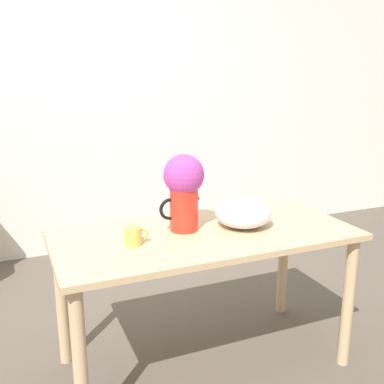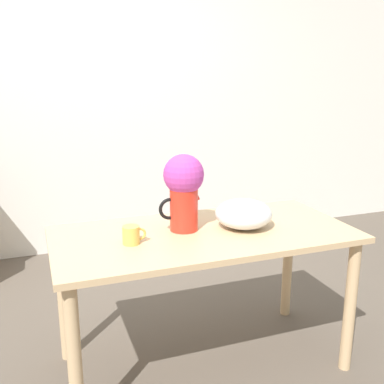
{
  "view_description": "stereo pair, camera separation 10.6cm",
  "coord_description": "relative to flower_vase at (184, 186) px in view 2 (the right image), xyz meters",
  "views": [
    {
      "loc": [
        -0.66,
        -1.97,
        1.51
      ],
      "look_at": [
        0.18,
        0.02,
        0.94
      ],
      "focal_mm": 42.0,
      "sensor_mm": 36.0,
      "label": 1
    },
    {
      "loc": [
        -0.56,
        -2.01,
        1.51
      ],
      "look_at": [
        0.18,
        0.02,
        0.94
      ],
      "focal_mm": 42.0,
      "sensor_mm": 36.0,
      "label": 2
    }
  ],
  "objects": [
    {
      "name": "ground_plane",
      "position": [
        -0.13,
        -0.02,
        -0.98
      ],
      "size": [
        12.0,
        12.0,
        0.0
      ],
      "primitive_type": "plane",
      "color": "brown"
    },
    {
      "name": "wall_back",
      "position": [
        -0.13,
        1.85,
        0.32
      ],
      "size": [
        8.0,
        0.05,
        2.6
      ],
      "color": "silver",
      "rests_on": "ground_plane"
    },
    {
      "name": "white_bowl",
      "position": [
        0.3,
        -0.07,
        -0.16
      ],
      "size": [
        0.29,
        0.29,
        0.14
      ],
      "color": "silver",
      "rests_on": "table"
    },
    {
      "name": "coffee_mug",
      "position": [
        -0.29,
        -0.1,
        -0.19
      ],
      "size": [
        0.11,
        0.08,
        0.09
      ],
      "color": "gold",
      "rests_on": "table"
    },
    {
      "name": "flower_vase",
      "position": [
        0.0,
        0.0,
        0.0
      ],
      "size": [
        0.23,
        0.2,
        0.39
      ],
      "color": "red",
      "rests_on": "table"
    },
    {
      "name": "table",
      "position": [
        0.09,
        -0.06,
        -0.33
      ],
      "size": [
        1.49,
        0.72,
        0.75
      ],
      "color": "tan",
      "rests_on": "ground_plane"
    }
  ]
}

